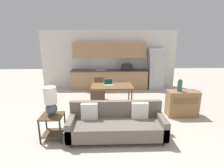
{
  "coord_description": "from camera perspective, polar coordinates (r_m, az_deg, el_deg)",
  "views": [
    {
      "loc": [
        -0.16,
        -3.76,
        2.32
      ],
      "look_at": [
        0.02,
        1.5,
        0.95
      ],
      "focal_mm": 28.0,
      "sensor_mm": 36.0,
      "label": 1
    }
  ],
  "objects": [
    {
      "name": "laptop",
      "position": [
        6.01,
        -1.09,
        0.15
      ],
      "size": [
        0.36,
        0.31,
        0.2
      ],
      "rotation": [
        0.0,
        0.0,
        0.19
      ],
      "color": "#B7BABC",
      "rests_on": "dining_table"
    },
    {
      "name": "vase",
      "position": [
        5.56,
        21.25,
        -0.55
      ],
      "size": [
        0.14,
        0.14,
        0.37
      ],
      "color": "#336047",
      "rests_on": "credenza"
    },
    {
      "name": "dining_table",
      "position": [
        5.97,
        -0.04,
        -1.17
      ],
      "size": [
        1.39,
        0.82,
        0.77
      ],
      "color": "brown",
      "rests_on": "ground_plane"
    },
    {
      "name": "ground_plane",
      "position": [
        4.42,
        0.39,
        -17.07
      ],
      "size": [
        20.0,
        20.0,
        0.0
      ],
      "primitive_type": "plane",
      "color": "beige"
    },
    {
      "name": "dining_chair_far_left",
      "position": [
        6.76,
        -4.08,
        -1.21
      ],
      "size": [
        0.44,
        0.44,
        0.87
      ],
      "rotation": [
        0.0,
        0.0,
        0.06
      ],
      "color": "brown",
      "rests_on": "ground_plane"
    },
    {
      "name": "dining_chair_near_left",
      "position": [
        5.33,
        -4.64,
        -5.62
      ],
      "size": [
        0.45,
        0.45,
        0.87
      ],
      "rotation": [
        0.0,
        0.0,
        3.07
      ],
      "color": "brown",
      "rests_on": "ground_plane"
    },
    {
      "name": "refrigerator",
      "position": [
        8.45,
        14.06,
        4.75
      ],
      "size": [
        0.69,
        0.71,
        1.87
      ],
      "color": "#B7BABC",
      "rests_on": "ground_plane"
    },
    {
      "name": "couch",
      "position": [
        4.31,
        1.44,
        -12.9
      ],
      "size": [
        2.26,
        0.8,
        0.83
      ],
      "color": "#3D2D1E",
      "rests_on": "ground_plane"
    },
    {
      "name": "credenza",
      "position": [
        5.8,
        21.89,
        -5.89
      ],
      "size": [
        0.92,
        0.44,
        0.79
      ],
      "color": "olive",
      "rests_on": "ground_plane"
    },
    {
      "name": "table_lamp",
      "position": [
        4.26,
        -19.39,
        -5.13
      ],
      "size": [
        0.29,
        0.29,
        0.68
      ],
      "color": "#4C515B",
      "rests_on": "side_table"
    },
    {
      "name": "side_table",
      "position": [
        4.44,
        -18.85,
        -11.91
      ],
      "size": [
        0.51,
        0.51,
        0.59
      ],
      "color": "brown",
      "rests_on": "ground_plane"
    },
    {
      "name": "wall_back",
      "position": [
        8.44,
        -0.94,
        8.03
      ],
      "size": [
        6.4,
        0.07,
        2.7
      ],
      "color": "silver",
      "rests_on": "ground_plane"
    },
    {
      "name": "kitchen_counter",
      "position": [
        8.22,
        -0.77,
        4.26
      ],
      "size": [
        3.56,
        0.65,
        2.15
      ],
      "color": "tan",
      "rests_on": "ground_plane"
    }
  ]
}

